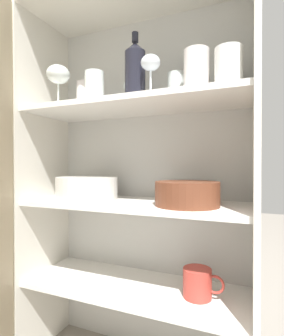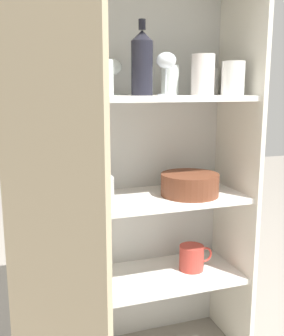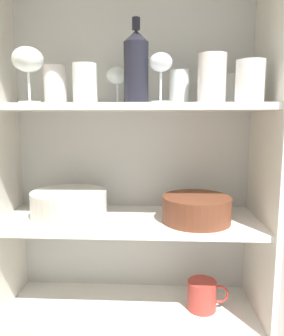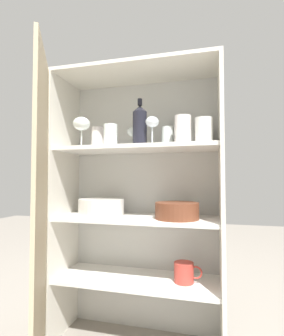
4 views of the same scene
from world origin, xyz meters
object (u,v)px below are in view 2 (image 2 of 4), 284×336
object	(u,v)px
wine_bottle	(142,63)
coffee_mug_primary	(192,258)
mixing_bowl_large	(190,184)
plate_stack_white	(79,191)

from	to	relation	value
wine_bottle	coffee_mug_primary	xyz separation A→B (m)	(0.22, 0.03, -0.74)
mixing_bowl_large	wine_bottle	bearing A→B (deg)	-178.65
mixing_bowl_large	coffee_mug_primary	world-z (taller)	mixing_bowl_large
plate_stack_white	wine_bottle	bearing A→B (deg)	-6.08
mixing_bowl_large	coffee_mug_primary	bearing A→B (deg)	42.28
plate_stack_white	coffee_mug_primary	world-z (taller)	plate_stack_white
plate_stack_white	mixing_bowl_large	distance (m)	0.41
mixing_bowl_large	coffee_mug_primary	size ratio (longest dim) A/B	1.55
mixing_bowl_large	plate_stack_white	bearing A→B (deg)	177.32
wine_bottle	plate_stack_white	xyz separation A→B (m)	(-0.22, 0.02, -0.43)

